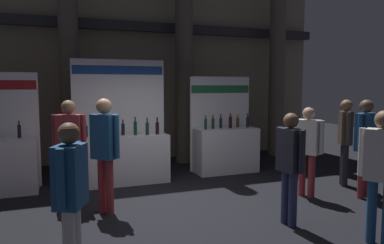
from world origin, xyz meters
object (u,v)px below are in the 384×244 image
visitor_6 (69,142)px  visitor_8 (290,159)px  visitor_9 (345,135)px  exhibitor_booth_2 (225,146)px  visitor_5 (382,166)px  visitor_4 (308,144)px  visitor_2 (365,139)px  exhibitor_booth_1 (123,153)px  visitor_1 (71,189)px  visitor_0 (105,144)px

visitor_6 → visitor_8: bearing=-17.9°
visitor_6 → visitor_9: bearing=10.1°
exhibitor_booth_2 → visitor_5: 4.31m
visitor_4 → exhibitor_booth_2: bearing=165.7°
visitor_2 → visitor_8: 2.15m
exhibitor_booth_1 → visitor_1: 3.93m
exhibitor_booth_2 → visitor_0: 3.58m
visitor_4 → visitor_8: 1.54m
visitor_0 → visitor_8: 2.82m
visitor_8 → exhibitor_booth_1: bearing=-155.4°
visitor_1 → visitor_6: (0.10, 2.63, 0.08)m
visitor_8 → visitor_2: bearing=102.0°
exhibitor_booth_1 → visitor_8: (1.83, -3.19, 0.34)m
visitor_2 → visitor_8: size_ratio=1.08×
visitor_5 → visitor_6: visitor_6 is taller
visitor_1 → visitor_5: visitor_5 is taller
visitor_2 → visitor_4: bearing=132.9°
visitor_4 → visitor_8: bearing=-75.0°
visitor_0 → visitor_5: 3.92m
visitor_2 → visitor_5: (-1.38, -1.61, -0.04)m
exhibitor_booth_1 → visitor_8: size_ratio=1.57×
exhibitor_booth_1 → visitor_1: (-1.19, -3.73, 0.36)m
visitor_1 → exhibitor_booth_2: bearing=-18.5°
exhibitor_booth_2 → visitor_2: exhibitor_booth_2 is taller
exhibitor_booth_1 → visitor_2: size_ratio=1.45×
visitor_9 → visitor_1: bearing=140.2°
visitor_0 → visitor_6: size_ratio=1.02×
exhibitor_booth_2 → visitor_4: size_ratio=1.36×
visitor_6 → visitor_8: 3.59m
visitor_4 → visitor_8: visitor_8 is taller
exhibitor_booth_1 → visitor_4: size_ratio=1.57×
visitor_0 → visitor_1: 2.07m
visitor_1 → visitor_9: 5.67m
exhibitor_booth_2 → visitor_9: exhibitor_booth_2 is taller
visitor_5 → visitor_0: bearing=-160.5°
visitor_0 → visitor_8: visitor_0 is taller
visitor_1 → visitor_4: 4.44m
visitor_0 → visitor_9: 4.73m
visitor_1 → visitor_4: (4.15, 1.58, -0.01)m
exhibitor_booth_2 → visitor_5: (0.09, -4.29, 0.42)m
visitor_0 → visitor_6: visitor_0 is taller
exhibitor_booth_1 → visitor_0: bearing=-108.4°
visitor_2 → visitor_4: visitor_2 is taller
visitor_5 → visitor_9: (1.64, 2.36, 0.00)m
visitor_1 → visitor_2: 5.21m
visitor_5 → visitor_6: size_ratio=0.96×
visitor_1 → visitor_8: 3.07m
visitor_0 → visitor_6: (-0.50, 0.65, -0.03)m
exhibitor_booth_2 → visitor_6: size_ratio=1.25×
visitor_1 → visitor_4: bearing=-44.6°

